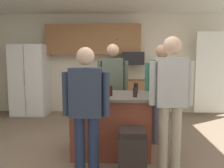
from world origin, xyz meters
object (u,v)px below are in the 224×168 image
(glass_pilsner, at_px, (136,88))
(kitchen_island, at_px, (111,124))
(person_elder_center, at_px, (86,105))
(glass_dark_ale, at_px, (135,93))
(microwave_over_range, at_px, (133,58))
(mug_blue_stoneware, at_px, (99,93))
(person_guest_by_door, at_px, (171,94))
(refrigerator, at_px, (30,80))
(tumbler_amber, at_px, (110,91))
(glass_short_whisky, at_px, (90,89))
(person_host_foreground, at_px, (161,87))
(person_guest_right, at_px, (113,83))
(trash_bin, at_px, (132,154))

(glass_pilsner, bearing_deg, kitchen_island, -160.27)
(person_elder_center, bearing_deg, kitchen_island, -0.00)
(glass_pilsner, height_order, glass_dark_ale, glass_pilsner)
(microwave_over_range, distance_m, glass_dark_ale, 2.68)
(mug_blue_stoneware, bearing_deg, person_elder_center, -99.08)
(kitchen_island, bearing_deg, person_guest_by_door, -30.65)
(refrigerator, relative_size, tumbler_amber, 12.02)
(person_guest_by_door, relative_size, glass_short_whisky, 10.74)
(refrigerator, distance_m, person_host_foreground, 3.53)
(person_host_foreground, bearing_deg, kitchen_island, 0.00)
(person_guest_right, distance_m, glass_dark_ale, 1.06)
(microwave_over_range, bearing_deg, person_guest_right, -105.35)
(person_elder_center, bearing_deg, person_host_foreground, -23.11)
(glass_pilsner, xyz_separation_m, tumbler_amber, (-0.39, -0.26, -0.00))
(person_host_foreground, xyz_separation_m, glass_short_whisky, (-1.16, -0.45, 0.03))
(glass_dark_ale, relative_size, tumbler_amber, 0.86)
(refrigerator, distance_m, glass_dark_ale, 3.56)
(person_elder_center, distance_m, mug_blue_stoneware, 0.62)
(person_guest_by_door, bearing_deg, glass_dark_ale, 0.19)
(mug_blue_stoneware, bearing_deg, person_host_foreground, 30.07)
(kitchen_island, height_order, glass_pilsner, glass_pilsner)
(person_guest_right, height_order, glass_pilsner, person_guest_right)
(person_host_foreground, xyz_separation_m, tumbler_amber, (-0.84, -0.55, 0.02))
(glass_short_whisky, height_order, mug_blue_stoneware, glass_short_whisky)
(person_guest_by_door, bearing_deg, glass_pilsner, -25.00)
(microwave_over_range, bearing_deg, mug_blue_stoneware, -103.53)
(mug_blue_stoneware, bearing_deg, glass_pilsner, 27.59)
(refrigerator, height_order, kitchen_island, refrigerator)
(person_guest_by_door, height_order, glass_dark_ale, person_guest_by_door)
(glass_pilsner, bearing_deg, glass_dark_ale, -95.43)
(microwave_over_range, bearing_deg, person_host_foreground, -79.05)
(tumbler_amber, distance_m, trash_bin, 0.97)
(refrigerator, height_order, person_elder_center, refrigerator)
(glass_dark_ale, bearing_deg, trash_bin, -96.89)
(glass_dark_ale, xyz_separation_m, mug_blue_stoneware, (-0.53, 0.05, -0.02))
(person_guest_by_door, relative_size, person_guest_right, 1.01)
(microwave_over_range, bearing_deg, tumbler_amber, -100.11)
(refrigerator, height_order, microwave_over_range, refrigerator)
(person_guest_right, height_order, glass_dark_ale, person_guest_right)
(microwave_over_range, xyz_separation_m, mug_blue_stoneware, (-0.62, -2.59, -0.48))
(microwave_over_range, relative_size, glass_pilsner, 3.54)
(person_host_foreground, bearing_deg, trash_bin, 37.29)
(person_guest_right, bearing_deg, mug_blue_stoneware, -10.66)
(person_guest_by_door, distance_m, glass_dark_ale, 0.52)
(kitchen_island, relative_size, glass_dark_ale, 9.96)
(person_elder_center, height_order, tumbler_amber, person_elder_center)
(glass_pilsner, distance_m, glass_short_whisky, 0.72)
(person_elder_center, bearing_deg, trash_bin, -66.20)
(glass_pilsner, distance_m, trash_bin, 1.11)
(person_guest_by_door, xyz_separation_m, glass_pilsner, (-0.42, 0.61, -0.02))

